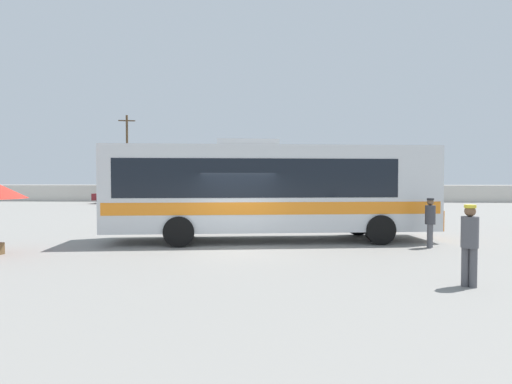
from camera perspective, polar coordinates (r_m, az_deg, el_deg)
ground_plane at (r=23.34m, az=-0.24°, el=-3.82°), size 300.00×300.00×0.00m
perimeter_wall at (r=40.96m, az=1.11°, el=-0.23°), size 80.00×0.30×1.67m
coach_bus_silver_orange at (r=15.03m, az=1.68°, el=0.64°), size 12.16×3.98×3.72m
attendant_by_bus_door at (r=14.68m, az=23.30°, el=-3.59°), size 0.46×0.46×1.66m
passenger_waiting_on_apron at (r=9.75m, az=27.84°, el=-6.01°), size 0.49×0.49×1.75m
parked_car_leftmost_maroon at (r=40.25m, az=-18.84°, el=-0.43°), size 4.52×2.12×1.48m
parked_car_second_white at (r=37.58m, az=-9.65°, el=-0.51°), size 4.45×2.22×1.49m
utility_pole_near at (r=47.24m, az=-17.67°, el=4.85°), size 1.79×0.48×9.36m
roadside_tree_left at (r=47.54m, az=-13.57°, el=4.38°), size 4.19×4.19×6.26m
roadside_tree_midleft at (r=45.35m, az=-3.49°, el=3.43°), size 3.32×3.32×5.01m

